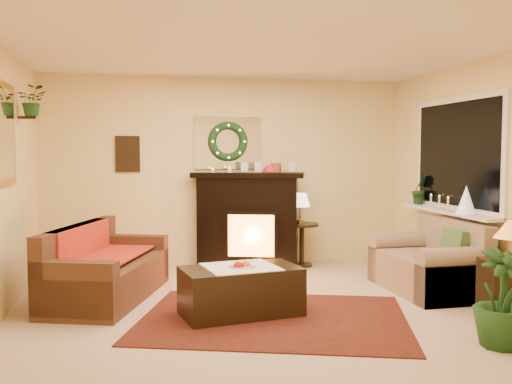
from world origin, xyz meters
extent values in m
plane|color=beige|center=(0.00, 0.00, 0.00)|extent=(5.00, 5.00, 0.00)
plane|color=white|center=(0.00, 0.00, 2.60)|extent=(5.00, 5.00, 0.00)
plane|color=#EFD88C|center=(0.00, 2.25, 1.30)|extent=(5.00, 5.00, 0.00)
plane|color=#EFD88C|center=(0.00, -2.25, 1.30)|extent=(5.00, 5.00, 0.00)
plane|color=#EFD88C|center=(2.50, 0.00, 1.30)|extent=(4.50, 4.50, 0.00)
cube|color=#560A05|center=(0.00, -0.44, 0.01)|extent=(2.94, 2.55, 0.01)
cube|color=brown|center=(-1.56, 0.66, 0.43)|extent=(1.37, 2.01, 0.79)
cube|color=#E14630|center=(-1.62, 0.82, 0.46)|extent=(0.80, 1.29, 0.02)
cube|color=black|center=(0.25, 2.04, 0.55)|extent=(1.41, 0.83, 1.23)
sphere|color=red|center=(0.57, 2.05, 1.30)|extent=(0.21, 0.21, 0.21)
cylinder|color=white|center=(-0.24, 2.04, 1.26)|extent=(0.06, 0.06, 0.17)
cylinder|color=#F0ECBE|center=(-0.01, 2.03, 1.26)|extent=(0.06, 0.06, 0.19)
cube|color=white|center=(0.00, 2.23, 1.70)|extent=(0.92, 0.02, 0.72)
torus|color=#194719|center=(0.00, 2.19, 1.72)|extent=(0.55, 0.11, 0.55)
cube|color=#381E11|center=(-1.35, 2.23, 1.55)|extent=(0.32, 0.03, 0.48)
cube|color=gold|center=(-2.48, 0.30, 1.75)|extent=(0.03, 0.84, 1.00)
imported|color=#194719|center=(-2.34, 1.05, 1.97)|extent=(0.33, 0.28, 0.36)
cube|color=gray|center=(1.95, 0.25, 0.42)|extent=(0.82, 1.40, 0.81)
cube|color=white|center=(2.48, 0.55, 1.55)|extent=(0.03, 1.86, 1.36)
cube|color=black|center=(2.47, 0.55, 1.55)|extent=(0.02, 1.70, 1.22)
cube|color=white|center=(2.38, 0.55, 0.87)|extent=(0.22, 1.86, 0.04)
cone|color=white|center=(2.34, 0.12, 1.04)|extent=(0.22, 0.22, 0.33)
imported|color=#0F330C|center=(2.40, 1.28, 1.08)|extent=(0.28, 0.22, 0.51)
cylinder|color=black|center=(0.98, 1.91, 0.33)|extent=(0.47, 0.47, 0.60)
cone|color=#FFDCB6|center=(0.94, 1.88, 0.88)|extent=(0.28, 0.28, 0.42)
cube|color=#523112|center=(2.17, -0.90, 0.27)|extent=(0.55, 0.55, 0.56)
cone|color=#FDA139|center=(2.19, -0.86, 0.74)|extent=(0.29, 0.29, 0.43)
cube|color=#3F281A|center=(-0.28, -0.25, 0.21)|extent=(1.20, 0.79, 0.47)
cylinder|color=white|center=(-0.27, -0.28, 0.45)|extent=(0.27, 0.27, 0.06)
imported|color=#224B1B|center=(1.62, -1.57, 0.45)|extent=(1.75, 1.75, 2.41)
camera|label=1|loc=(-1.26, -5.57, 1.57)|focal=40.00mm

